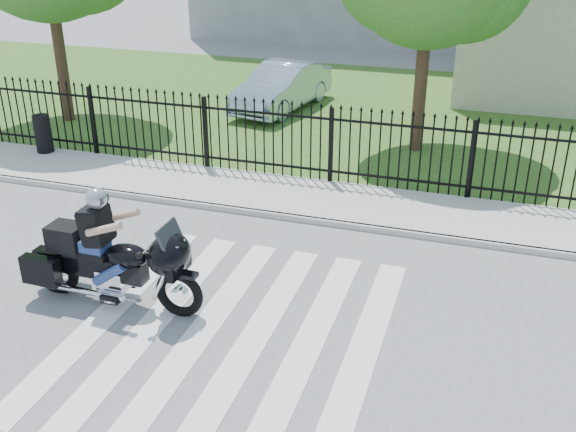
% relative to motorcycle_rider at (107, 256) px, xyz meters
% --- Properties ---
extents(ground, '(120.00, 120.00, 0.00)m').
position_rel_motorcycle_rider_xyz_m(ground, '(2.11, -0.25, -0.82)').
color(ground, slate).
rests_on(ground, ground).
extents(crosswalk, '(5.00, 5.50, 0.01)m').
position_rel_motorcycle_rider_xyz_m(crosswalk, '(2.11, -0.25, -0.82)').
color(crosswalk, silver).
rests_on(crosswalk, ground).
extents(sidewalk, '(40.00, 2.00, 0.12)m').
position_rel_motorcycle_rider_xyz_m(sidewalk, '(2.11, 4.75, -0.76)').
color(sidewalk, '#ADAAA3').
rests_on(sidewalk, ground).
extents(curb, '(40.00, 0.12, 0.12)m').
position_rel_motorcycle_rider_xyz_m(curb, '(2.11, 3.75, -0.76)').
color(curb, '#ADAAA3').
rests_on(curb, ground).
extents(grass_strip, '(40.00, 12.00, 0.02)m').
position_rel_motorcycle_rider_xyz_m(grass_strip, '(2.11, 11.75, -0.81)').
color(grass_strip, '#2B511C').
rests_on(grass_strip, ground).
extents(iron_fence, '(26.00, 0.04, 1.80)m').
position_rel_motorcycle_rider_xyz_m(iron_fence, '(2.11, 5.75, 0.08)').
color(iron_fence, black).
rests_on(iron_fence, ground).
extents(motorcycle_rider, '(3.04, 0.90, 2.01)m').
position_rel_motorcycle_rider_xyz_m(motorcycle_rider, '(0.00, 0.00, 0.00)').
color(motorcycle_rider, black).
rests_on(motorcycle_rider, ground).
extents(parked_car, '(2.16, 4.33, 1.36)m').
position_rel_motorcycle_rider_xyz_m(parked_car, '(-0.81, 11.20, -0.12)').
color(parked_car, '#9DADC6').
rests_on(parked_car, grass_strip).
extents(litter_bin, '(0.55, 0.55, 0.94)m').
position_rel_motorcycle_rider_xyz_m(litter_bin, '(-5.17, 5.45, -0.23)').
color(litter_bin, black).
rests_on(litter_bin, sidewalk).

